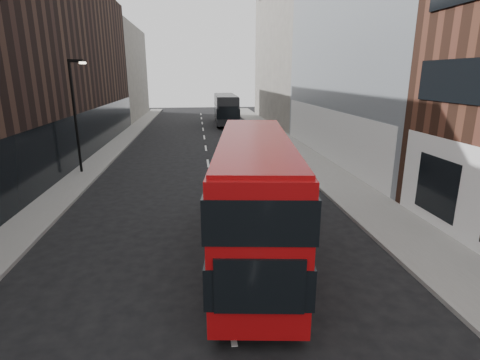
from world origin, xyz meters
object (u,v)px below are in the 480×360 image
object	(u,v)px
street_lamp	(76,109)
red_bus	(254,191)
grey_bus	(226,108)
car_b	(250,138)
car_c	(253,142)
car_a	(268,159)

from	to	relation	value
street_lamp	red_bus	xyz separation A→B (m)	(9.40, -12.44, -1.84)
red_bus	grey_bus	distance (m)	37.27
grey_bus	street_lamp	bearing A→B (deg)	-113.29
street_lamp	red_bus	size ratio (longest dim) A/B	0.66
street_lamp	car_b	xyz separation A→B (m)	(12.20, 8.00, -3.40)
car_b	car_c	distance (m)	0.96
red_bus	car_a	xyz separation A→B (m)	(2.81, 12.10, -1.62)
red_bus	grey_bus	world-z (taller)	red_bus
car_b	red_bus	bearing A→B (deg)	-94.40
grey_bus	red_bus	bearing A→B (deg)	-91.70
grey_bus	car_a	world-z (taller)	grey_bus
red_bus	car_c	xyz separation A→B (m)	(2.86, 19.49, -1.68)
street_lamp	car_b	world-z (taller)	street_lamp
car_c	grey_bus	bearing A→B (deg)	90.19
grey_bus	car_b	distance (m)	16.85
street_lamp	red_bus	world-z (taller)	street_lamp
red_bus	car_b	xyz separation A→B (m)	(2.80, 20.44, -1.56)
grey_bus	car_c	size ratio (longest dim) A/B	2.58
car_b	car_c	xyz separation A→B (m)	(0.06, -0.95, -0.12)
car_c	car_b	bearing A→B (deg)	90.87
street_lamp	car_a	world-z (taller)	street_lamp
street_lamp	car_b	size ratio (longest dim) A/B	1.47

